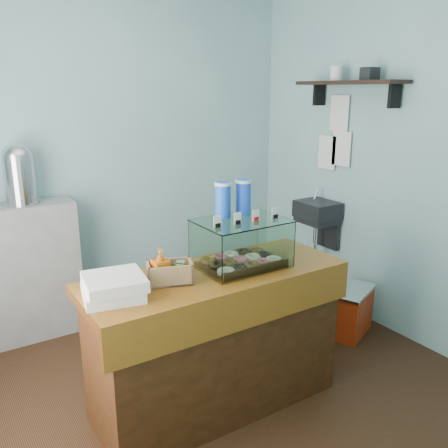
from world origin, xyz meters
TOP-DOWN VIEW (x-y plane):
  - ground at (0.00, 0.00)m, footprint 3.50×3.50m
  - room_shell at (0.03, 0.01)m, footprint 3.54×3.04m
  - counter at (0.00, -0.25)m, footprint 1.60×0.60m
  - back_shelf at (-0.90, 1.32)m, footprint 1.00×0.32m
  - display_case at (0.20, -0.21)m, footprint 0.53×0.39m
  - condiment_crate at (-0.31, -0.24)m, footprint 0.29×0.23m
  - pastry_boxes at (-0.63, -0.26)m, footprint 0.35×0.36m
  - coffee_urn at (-0.77, 1.31)m, footprint 0.25×0.25m
  - red_cooler at (1.40, -0.03)m, footprint 0.54×0.48m

SIDE VIEW (x-z plane):
  - ground at x=0.00m, z-range 0.00..0.00m
  - red_cooler at x=1.40m, z-range 0.00..0.39m
  - counter at x=0.00m, z-range 0.01..0.91m
  - back_shelf at x=-0.90m, z-range 0.00..1.10m
  - pastry_boxes at x=-0.63m, z-range 0.90..1.02m
  - condiment_crate at x=-0.31m, z-range 0.87..1.07m
  - display_case at x=0.20m, z-range 0.81..1.32m
  - coffee_urn at x=-0.77m, z-range 1.11..1.58m
  - room_shell at x=0.03m, z-range 0.30..3.12m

